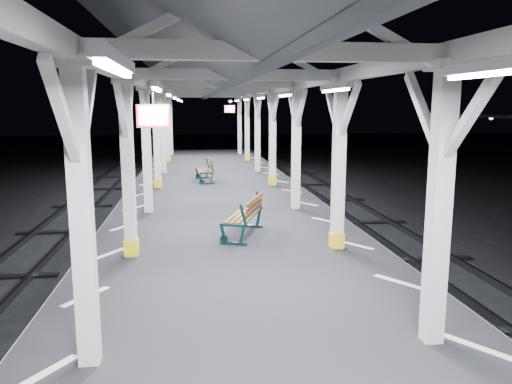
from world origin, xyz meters
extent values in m
plane|color=black|center=(0.00, 0.00, 0.00)|extent=(120.00, 120.00, 0.00)
cube|color=black|center=(0.00, 0.00, 0.50)|extent=(6.00, 50.00, 1.00)
cube|color=silver|center=(-2.45, 0.00, 1.00)|extent=(1.00, 48.00, 0.01)
cube|color=silver|center=(2.45, 0.00, 1.00)|extent=(1.00, 48.00, 0.01)
cube|color=#2D2D33|center=(4.45, 0.00, 0.08)|extent=(0.08, 60.00, 0.16)
cube|color=silver|center=(-2.00, -2.00, 2.60)|extent=(0.22, 0.22, 3.20)
cube|color=silver|center=(-2.00, -2.00, 4.26)|extent=(0.40, 0.40, 0.12)
cube|color=silver|center=(-2.00, -1.45, 3.75)|extent=(0.10, 0.99, 0.99)
cube|color=silver|center=(-2.00, -2.55, 3.75)|extent=(0.10, 0.99, 0.99)
cube|color=silver|center=(-2.00, 2.00, 2.60)|extent=(0.22, 0.22, 3.20)
cube|color=silver|center=(-2.00, 2.00, 4.26)|extent=(0.40, 0.40, 0.12)
cube|color=yellow|center=(-2.00, 2.00, 1.18)|extent=(0.26, 0.26, 0.30)
cube|color=silver|center=(-2.00, 2.55, 3.75)|extent=(0.10, 0.99, 0.99)
cube|color=silver|center=(-2.00, 1.45, 3.75)|extent=(0.10, 0.99, 0.99)
cube|color=silver|center=(-2.00, 6.00, 2.60)|extent=(0.22, 0.22, 3.20)
cube|color=silver|center=(-2.00, 6.00, 4.26)|extent=(0.40, 0.40, 0.12)
cube|color=silver|center=(-2.00, 6.55, 3.75)|extent=(0.10, 0.99, 0.99)
cube|color=silver|center=(-2.00, 5.45, 3.75)|extent=(0.10, 0.99, 0.99)
cube|color=silver|center=(-2.00, 10.00, 2.60)|extent=(0.22, 0.22, 3.20)
cube|color=silver|center=(-2.00, 10.00, 4.26)|extent=(0.40, 0.40, 0.12)
cube|color=yellow|center=(-2.00, 10.00, 1.18)|extent=(0.26, 0.26, 0.30)
cube|color=silver|center=(-2.00, 10.55, 3.75)|extent=(0.10, 0.99, 0.99)
cube|color=silver|center=(-2.00, 9.45, 3.75)|extent=(0.10, 0.99, 0.99)
cube|color=silver|center=(-2.00, 14.00, 2.60)|extent=(0.22, 0.22, 3.20)
cube|color=silver|center=(-2.00, 14.00, 4.26)|extent=(0.40, 0.40, 0.12)
cube|color=silver|center=(-2.00, 14.55, 3.75)|extent=(0.10, 0.99, 0.99)
cube|color=silver|center=(-2.00, 13.45, 3.75)|extent=(0.10, 0.99, 0.99)
cube|color=silver|center=(-2.00, 18.00, 2.60)|extent=(0.22, 0.22, 3.20)
cube|color=silver|center=(-2.00, 18.00, 4.26)|extent=(0.40, 0.40, 0.12)
cube|color=yellow|center=(-2.00, 18.00, 1.18)|extent=(0.26, 0.26, 0.30)
cube|color=silver|center=(-2.00, 18.55, 3.75)|extent=(0.10, 0.99, 0.99)
cube|color=silver|center=(-2.00, 17.45, 3.75)|extent=(0.10, 0.99, 0.99)
cube|color=silver|center=(-2.00, 22.00, 2.60)|extent=(0.22, 0.22, 3.20)
cube|color=silver|center=(-2.00, 22.00, 4.26)|extent=(0.40, 0.40, 0.12)
cube|color=silver|center=(-2.00, 22.55, 3.75)|extent=(0.10, 0.99, 0.99)
cube|color=silver|center=(-2.00, 21.45, 3.75)|extent=(0.10, 0.99, 0.99)
cube|color=silver|center=(2.00, -2.00, 2.60)|extent=(0.22, 0.22, 3.20)
cube|color=silver|center=(2.00, -2.00, 4.26)|extent=(0.40, 0.40, 0.12)
cube|color=silver|center=(2.00, -1.45, 3.75)|extent=(0.10, 0.99, 0.99)
cube|color=silver|center=(2.00, -2.55, 3.75)|extent=(0.10, 0.99, 0.99)
cube|color=silver|center=(2.00, 2.00, 2.60)|extent=(0.22, 0.22, 3.20)
cube|color=silver|center=(2.00, 2.00, 4.26)|extent=(0.40, 0.40, 0.12)
cube|color=yellow|center=(2.00, 2.00, 1.18)|extent=(0.26, 0.26, 0.30)
cube|color=silver|center=(2.00, 2.55, 3.75)|extent=(0.10, 0.99, 0.99)
cube|color=silver|center=(2.00, 1.45, 3.75)|extent=(0.10, 0.99, 0.99)
cube|color=silver|center=(2.00, 6.00, 2.60)|extent=(0.22, 0.22, 3.20)
cube|color=silver|center=(2.00, 6.00, 4.26)|extent=(0.40, 0.40, 0.12)
cube|color=silver|center=(2.00, 6.55, 3.75)|extent=(0.10, 0.99, 0.99)
cube|color=silver|center=(2.00, 5.45, 3.75)|extent=(0.10, 0.99, 0.99)
cube|color=silver|center=(2.00, 10.00, 2.60)|extent=(0.22, 0.22, 3.20)
cube|color=silver|center=(2.00, 10.00, 4.26)|extent=(0.40, 0.40, 0.12)
cube|color=yellow|center=(2.00, 10.00, 1.18)|extent=(0.26, 0.26, 0.30)
cube|color=silver|center=(2.00, 10.55, 3.75)|extent=(0.10, 0.99, 0.99)
cube|color=silver|center=(2.00, 9.45, 3.75)|extent=(0.10, 0.99, 0.99)
cube|color=silver|center=(2.00, 14.00, 2.60)|extent=(0.22, 0.22, 3.20)
cube|color=silver|center=(2.00, 14.00, 4.26)|extent=(0.40, 0.40, 0.12)
cube|color=silver|center=(2.00, 14.55, 3.75)|extent=(0.10, 0.99, 0.99)
cube|color=silver|center=(2.00, 13.45, 3.75)|extent=(0.10, 0.99, 0.99)
cube|color=silver|center=(2.00, 18.00, 2.60)|extent=(0.22, 0.22, 3.20)
cube|color=silver|center=(2.00, 18.00, 4.26)|extent=(0.40, 0.40, 0.12)
cube|color=yellow|center=(2.00, 18.00, 1.18)|extent=(0.26, 0.26, 0.30)
cube|color=silver|center=(2.00, 18.55, 3.75)|extent=(0.10, 0.99, 0.99)
cube|color=silver|center=(2.00, 17.45, 3.75)|extent=(0.10, 0.99, 0.99)
cube|color=silver|center=(2.00, 22.00, 2.60)|extent=(0.22, 0.22, 3.20)
cube|color=silver|center=(2.00, 22.00, 4.26)|extent=(0.40, 0.40, 0.12)
cube|color=silver|center=(2.00, 22.55, 3.75)|extent=(0.10, 0.99, 0.99)
cube|color=silver|center=(2.00, 21.45, 3.75)|extent=(0.10, 0.99, 0.99)
cube|color=silver|center=(-2.00, 0.00, 4.38)|extent=(0.18, 48.00, 0.24)
cube|color=silver|center=(2.00, 0.00, 4.38)|extent=(0.18, 48.00, 0.24)
cube|color=silver|center=(0.00, -2.00, 4.38)|extent=(4.20, 0.14, 0.20)
cube|color=silver|center=(0.00, 2.00, 4.38)|extent=(4.20, 0.14, 0.20)
cube|color=silver|center=(0.00, 6.00, 4.38)|extent=(4.20, 0.14, 0.20)
cube|color=silver|center=(0.00, 10.00, 4.38)|extent=(4.20, 0.14, 0.20)
cube|color=silver|center=(0.00, 14.00, 4.38)|extent=(4.20, 0.14, 0.20)
cube|color=silver|center=(0.00, 18.00, 4.38)|extent=(4.20, 0.14, 0.20)
cube|color=silver|center=(0.00, 22.00, 4.38)|extent=(4.20, 0.14, 0.20)
cube|color=#46494D|center=(-1.30, 0.00, 4.92)|extent=(2.80, 49.00, 1.45)
cube|color=#46494D|center=(1.30, 0.00, 4.92)|extent=(2.80, 49.00, 1.45)
cube|color=silver|center=(-1.30, -4.00, 4.10)|extent=(0.10, 1.35, 0.08)
cube|color=white|center=(-1.30, -4.00, 4.05)|extent=(0.05, 1.25, 0.05)
cube|color=silver|center=(-1.30, 0.00, 4.10)|extent=(0.10, 1.35, 0.08)
cube|color=white|center=(-1.30, 0.00, 4.05)|extent=(0.05, 1.25, 0.05)
cube|color=silver|center=(-1.30, 4.00, 4.10)|extent=(0.10, 1.35, 0.08)
cube|color=white|center=(-1.30, 4.00, 4.05)|extent=(0.05, 1.25, 0.05)
cube|color=silver|center=(-1.30, 8.00, 4.10)|extent=(0.10, 1.35, 0.08)
cube|color=white|center=(-1.30, 8.00, 4.05)|extent=(0.05, 1.25, 0.05)
cube|color=silver|center=(-1.30, 12.00, 4.10)|extent=(0.10, 1.35, 0.08)
cube|color=white|center=(-1.30, 12.00, 4.05)|extent=(0.05, 1.25, 0.05)
cube|color=silver|center=(-1.30, 16.00, 4.10)|extent=(0.10, 1.35, 0.08)
cube|color=white|center=(-1.30, 16.00, 4.05)|extent=(0.05, 1.25, 0.05)
cube|color=silver|center=(-1.30, 20.00, 4.10)|extent=(0.10, 1.35, 0.08)
cube|color=white|center=(-1.30, 20.00, 4.05)|extent=(0.05, 1.25, 0.05)
cube|color=silver|center=(1.30, -4.00, 4.10)|extent=(0.10, 1.35, 0.08)
cube|color=white|center=(1.30, -4.00, 4.05)|extent=(0.05, 1.25, 0.05)
cube|color=silver|center=(1.30, 0.00, 4.10)|extent=(0.10, 1.35, 0.08)
cube|color=white|center=(1.30, 0.00, 4.05)|extent=(0.05, 1.25, 0.05)
cube|color=silver|center=(1.30, 4.00, 4.10)|extent=(0.10, 1.35, 0.08)
cube|color=white|center=(1.30, 4.00, 4.05)|extent=(0.05, 1.25, 0.05)
cube|color=silver|center=(1.30, 8.00, 4.10)|extent=(0.10, 1.35, 0.08)
cube|color=white|center=(1.30, 8.00, 4.05)|extent=(0.05, 1.25, 0.05)
cube|color=silver|center=(1.30, 12.00, 4.10)|extent=(0.10, 1.35, 0.08)
cube|color=white|center=(1.30, 12.00, 4.05)|extent=(0.05, 1.25, 0.05)
cube|color=silver|center=(1.30, 16.00, 4.10)|extent=(0.10, 1.35, 0.08)
cube|color=white|center=(1.30, 16.00, 4.05)|extent=(0.05, 1.25, 0.05)
cube|color=silver|center=(1.30, 20.00, 4.10)|extent=(0.10, 1.35, 0.08)
cube|color=white|center=(1.30, 20.00, 4.05)|extent=(0.05, 1.25, 0.05)
cylinder|color=black|center=(-1.40, 0.44, 4.02)|extent=(0.02, 0.02, 0.36)
cube|color=red|center=(-1.40, 0.44, 3.67)|extent=(0.50, 0.03, 0.35)
cube|color=white|center=(-1.40, 0.44, 3.67)|extent=(0.44, 0.05, 0.29)
cylinder|color=black|center=(0.98, 16.28, 4.02)|extent=(0.02, 0.02, 0.36)
cube|color=red|center=(0.98, 16.28, 3.67)|extent=(0.50, 0.03, 0.35)
cube|color=white|center=(0.98, 16.28, 3.67)|extent=(0.44, 0.05, 0.29)
cube|color=black|center=(14.00, 22.00, 1.65)|extent=(0.20, 0.20, 3.30)
sphere|color=silver|center=(14.00, 16.00, 3.22)|extent=(0.20, 0.20, 0.20)
sphere|color=silver|center=(14.00, 22.00, 3.22)|extent=(0.20, 0.20, 0.20)
cube|color=#0E2E30|center=(-0.03, 2.52, 1.03)|extent=(0.56, 0.25, 0.06)
cube|color=#0E2E30|center=(-0.23, 2.59, 1.22)|extent=(0.16, 0.10, 0.45)
cube|color=#0E2E30|center=(0.16, 2.45, 1.22)|extent=(0.14, 0.09, 0.45)
cube|color=#0E2E30|center=(0.17, 2.45, 1.65)|extent=(0.16, 0.10, 0.42)
cube|color=#0E2E30|center=(0.50, 3.97, 1.03)|extent=(0.56, 0.25, 0.06)
cube|color=#0E2E30|center=(0.30, 4.04, 1.22)|extent=(0.16, 0.10, 0.45)
cube|color=#0E2E30|center=(0.68, 3.90, 1.22)|extent=(0.14, 0.09, 0.45)
cube|color=#0E2E30|center=(0.70, 3.90, 1.65)|extent=(0.16, 0.10, 0.42)
cube|color=#5C3416|center=(0.06, 3.31, 1.43)|extent=(0.58, 1.41, 0.03)
cube|color=#5C3416|center=(0.17, 3.27, 1.43)|extent=(0.58, 1.41, 0.03)
cube|color=#5C3416|center=(0.29, 3.23, 1.43)|extent=(0.58, 1.41, 0.03)
cube|color=#5C3416|center=(0.41, 3.18, 1.43)|extent=(0.58, 1.41, 0.03)
cube|color=#5C3416|center=(0.47, 3.16, 1.57)|extent=(0.55, 1.39, 0.09)
cube|color=#5C3416|center=(0.49, 3.15, 1.69)|extent=(0.55, 1.39, 0.09)
cube|color=#5C3416|center=(0.51, 3.15, 1.82)|extent=(0.55, 1.39, 0.09)
cube|color=#0E2E30|center=(-0.31, 10.66, 1.03)|extent=(0.56, 0.10, 0.06)
cube|color=#0E2E30|center=(-0.52, 10.64, 1.21)|extent=(0.15, 0.06, 0.43)
cube|color=#0E2E30|center=(-0.13, 10.67, 1.21)|extent=(0.13, 0.06, 0.43)
cube|color=#0E2E30|center=(-0.11, 10.67, 1.62)|extent=(0.15, 0.06, 0.41)
cube|color=#0E2E30|center=(-0.43, 12.14, 1.03)|extent=(0.56, 0.10, 0.06)
cube|color=#0E2E30|center=(-0.64, 12.13, 1.21)|extent=(0.15, 0.06, 0.43)
cube|color=#0E2E30|center=(-0.25, 12.16, 1.21)|extent=(0.13, 0.06, 0.43)
cube|color=#0E2E30|center=(-0.23, 12.16, 1.62)|extent=(0.15, 0.06, 0.41)
cube|color=#5C3416|center=(-0.56, 11.38, 1.42)|extent=(0.20, 1.42, 0.03)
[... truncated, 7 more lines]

